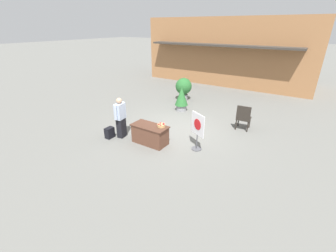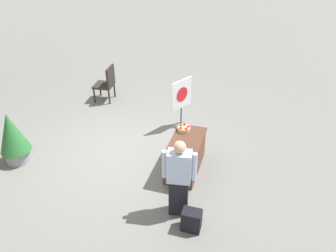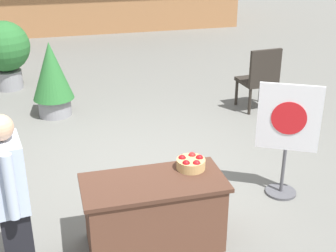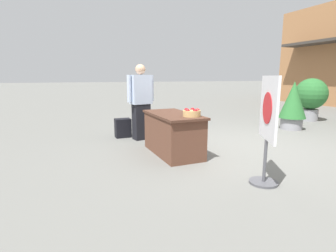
% 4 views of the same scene
% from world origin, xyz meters
% --- Properties ---
extents(ground_plane, '(120.00, 120.00, 0.00)m').
position_xyz_m(ground_plane, '(0.00, 0.00, 0.00)').
color(ground_plane, slate).
extents(display_table, '(1.37, 0.66, 0.72)m').
position_xyz_m(display_table, '(-0.22, -1.50, 0.36)').
color(display_table, brown).
rests_on(display_table, ground_plane).
extents(apple_basket, '(0.29, 0.29, 0.13)m').
position_xyz_m(apple_basket, '(0.20, -1.35, 0.77)').
color(apple_basket, tan).
rests_on(apple_basket, display_table).
extents(person_visitor, '(0.32, 0.60, 1.60)m').
position_xyz_m(person_visitor, '(-1.48, -1.69, 0.81)').
color(person_visitor, black).
rests_on(person_visitor, ground_plane).
extents(backpack, '(0.24, 0.34, 0.42)m').
position_xyz_m(backpack, '(-1.82, -2.02, 0.21)').
color(backpack, black).
rests_on(backpack, ground_plane).
extents(poster_board, '(0.62, 0.36, 1.36)m').
position_xyz_m(poster_board, '(1.45, -0.97, 0.77)').
color(poster_board, '#4C4C51').
rests_on(poster_board, ground_plane).
extents(patio_chair, '(0.60, 0.60, 1.08)m').
position_xyz_m(patio_chair, '(2.32, 1.56, 0.60)').
color(patio_chair, '#28231E').
rests_on(patio_chair, ground_plane).
extents(potted_plant_far_left, '(0.66, 0.66, 1.23)m').
position_xyz_m(potted_plant_far_left, '(-1.03, 2.22, 0.66)').
color(potted_plant_far_left, gray).
rests_on(potted_plant_far_left, ground_plane).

